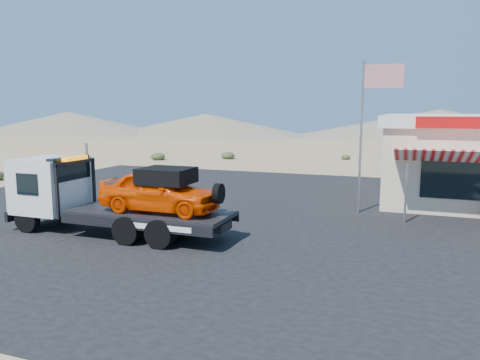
{
  "coord_description": "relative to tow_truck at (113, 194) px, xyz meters",
  "views": [
    {
      "loc": [
        6.67,
        -14.59,
        4.15
      ],
      "look_at": [
        0.55,
        1.88,
        1.5
      ],
      "focal_mm": 35.0,
      "sensor_mm": 36.0,
      "label": 1
    }
  ],
  "objects": [
    {
      "name": "desert_scrub",
      "position": [
        -12.14,
        11.04,
        -1.09
      ],
      "size": [
        24.62,
        33.22,
        0.65
      ],
      "color": "#2D3A1F",
      "rests_on": "ground"
    },
    {
      "name": "asphalt_lot",
      "position": [
        4.64,
        4.71,
        -1.37
      ],
      "size": [
        32.0,
        24.0,
        0.02
      ],
      "primitive_type": "cube",
      "color": "black",
      "rests_on": "ground"
    },
    {
      "name": "distant_hills",
      "position": [
        -7.13,
        56.85,
        0.51
      ],
      "size": [
        126.0,
        48.0,
        4.2
      ],
      "color": "#726B59",
      "rests_on": "ground"
    },
    {
      "name": "tow_truck",
      "position": [
        0.0,
        0.0,
        0.0
      ],
      "size": [
        7.66,
        2.27,
        2.56
      ],
      "color": "black",
      "rests_on": "asphalt_lot"
    },
    {
      "name": "ground",
      "position": [
        2.64,
        1.71,
        -1.38
      ],
      "size": [
        120.0,
        120.0,
        0.0
      ],
      "primitive_type": "plane",
      "color": "#9B8158",
      "rests_on": "ground"
    },
    {
      "name": "flagpole",
      "position": [
        7.57,
        6.21,
        2.38
      ],
      "size": [
        1.55,
        0.1,
        6.0
      ],
      "color": "#99999E",
      "rests_on": "asphalt_lot"
    }
  ]
}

